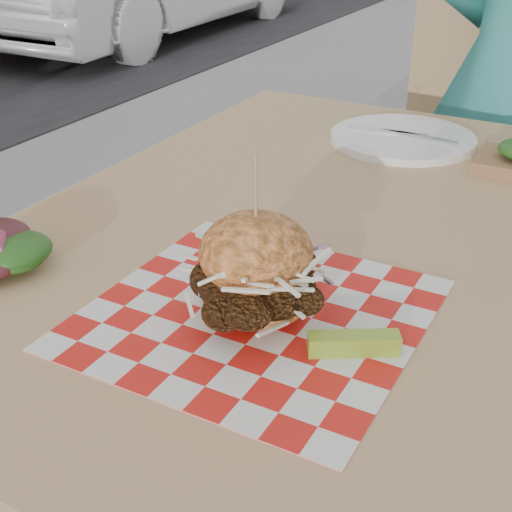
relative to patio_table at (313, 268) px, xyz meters
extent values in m
cube|color=tan|center=(0.00, 0.00, 0.06)|extent=(0.80, 1.20, 0.04)
cylinder|color=#333338|center=(-0.34, 0.54, -0.32)|extent=(0.05, 0.05, 0.71)
cube|color=tan|center=(0.00, 0.87, -0.22)|extent=(0.52, 0.52, 0.04)
cube|color=tan|center=(0.05, 1.06, 0.03)|extent=(0.41, 0.15, 0.50)
cylinder|color=#333338|center=(-0.22, 0.74, -0.46)|extent=(0.03, 0.03, 0.43)
cylinder|color=#333338|center=(0.12, 0.65, -0.46)|extent=(0.03, 0.03, 0.43)
cylinder|color=#333338|center=(-0.12, 1.09, -0.46)|extent=(0.03, 0.03, 0.43)
cube|color=red|center=(0.04, -0.26, 0.08)|extent=(0.36, 0.36, 0.00)
ellipsoid|color=#F28B44|center=(0.04, -0.26, 0.10)|extent=(0.12, 0.12, 0.04)
ellipsoid|color=brown|center=(0.04, -0.26, 0.12)|extent=(0.14, 0.12, 0.07)
ellipsoid|color=#F28B44|center=(0.04, -0.26, 0.16)|extent=(0.13, 0.13, 0.09)
cylinder|color=tan|center=(0.04, -0.26, 0.22)|extent=(0.00, 0.00, 0.09)
cube|color=#96AF32|center=(0.17, -0.28, 0.09)|extent=(0.09, 0.07, 0.02)
ellipsoid|color=#3F1419|center=(-0.26, -0.34, 0.09)|extent=(0.08, 0.08, 0.03)
ellipsoid|color=#144615|center=(-0.27, -0.32, 0.09)|extent=(0.08, 0.08, 0.03)
ellipsoid|color=#144615|center=(-0.29, -0.31, 0.09)|extent=(0.08, 0.08, 0.03)
cylinder|color=#D13A6E|center=(-0.27, -0.32, 0.11)|extent=(0.05, 0.05, 0.04)
cylinder|color=white|center=(0.00, 0.39, 0.09)|extent=(0.27, 0.27, 0.01)
cube|color=silver|center=(-0.03, 0.39, 0.09)|extent=(0.15, 0.03, 0.00)
cube|color=silver|center=(0.03, 0.39, 0.09)|extent=(0.15, 0.03, 0.00)
camera|label=1|loc=(0.37, -0.86, 0.52)|focal=50.00mm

